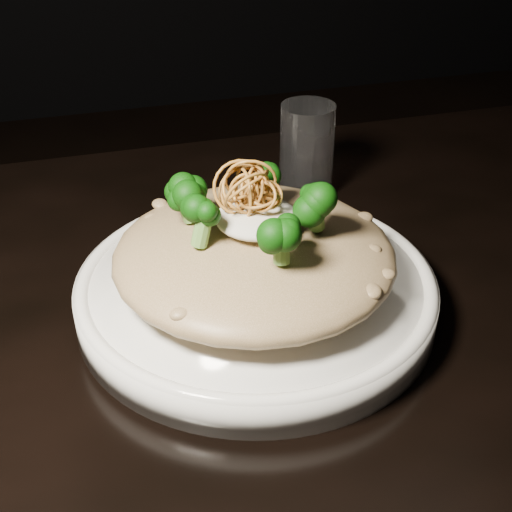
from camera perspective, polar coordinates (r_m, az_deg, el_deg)
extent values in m
cube|color=black|center=(0.63, 1.34, -7.09)|extent=(1.10, 0.80, 0.04)
cylinder|color=black|center=(1.27, 17.68, -6.67)|extent=(0.05, 0.05, 0.71)
cylinder|color=white|center=(0.63, 0.00, -2.98)|extent=(0.31, 0.31, 0.03)
ellipsoid|color=brown|center=(0.60, -0.14, 0.09)|extent=(0.24, 0.24, 0.05)
ellipsoid|color=silver|center=(0.58, 0.10, 3.07)|extent=(0.07, 0.07, 0.02)
cylinder|color=silver|center=(0.80, 4.08, 8.40)|extent=(0.07, 0.07, 0.11)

